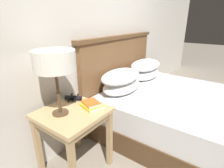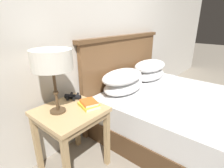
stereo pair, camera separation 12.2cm
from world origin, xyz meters
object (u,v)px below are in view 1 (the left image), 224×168
Objects in this scene: bed at (180,111)px; table_lamp at (55,62)px; binoculars_pair at (73,98)px; nightstand at (73,120)px; book_on_nightstand at (91,106)px; book_stacked_on_top at (91,103)px.

bed is 1.56m from table_lamp.
table_lamp reaches higher than binoculars_pair.
nightstand is 2.93× the size of book_on_nightstand.
book_on_nightstand is 0.03m from book_stacked_on_top.
bed reaches higher than binoculars_pair.
bed reaches higher than book_stacked_on_top.
nightstand is 0.25m from binoculars_pair.
table_lamp is 2.44× the size of book_on_nightstand.
bed is 3.88× the size of table_lamp.
book_on_nightstand is at bearing -30.93° from nightstand.
book_stacked_on_top reaches higher than binoculars_pair.
book_on_nightstand is at bearing -30.50° from table_lamp.
table_lamp is 0.48m from binoculars_pair.
book_stacked_on_top is at bearing -28.76° from nightstand.
book_on_nightstand is (0.14, -0.09, 0.11)m from nightstand.
bed reaches higher than table_lamp.
table_lamp is 2.75× the size of book_stacked_on_top.
table_lamp is at bearing -156.44° from binoculars_pair.
book_on_nightstand is at bearing 152.01° from bed.
table_lamp is at bearing 149.50° from book_on_nightstand.
table_lamp reaches higher than nightstand.
nightstand is at bearing -136.00° from binoculars_pair.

